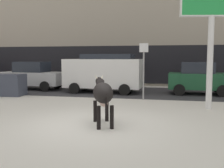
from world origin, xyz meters
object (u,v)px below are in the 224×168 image
object	(u,v)px
car_white_van	(104,72)
dumpster	(9,85)
billboard	(212,2)
car_darkgreen_hatchback	(199,78)
cow_black	(103,93)
street_sign	(144,66)
car_silver_sedan	(32,76)
pedestrian_near_billboard	(70,74)

from	to	relation	value
car_white_van	dumpster	xyz separation A→B (m)	(-4.85, -2.48, -0.64)
billboard	car_darkgreen_hatchback	world-z (taller)	billboard
cow_black	street_sign	distance (m)	5.47
car_darkgreen_hatchback	car_silver_sedan	bearing A→B (deg)	179.27
cow_black	dumpster	size ratio (longest dim) A/B	1.12
billboard	car_white_van	xyz separation A→B (m)	(-5.54, 4.17, -3.07)
car_white_van	pedestrian_near_billboard	bearing A→B (deg)	135.42
cow_black	billboard	size ratio (longest dim) A/B	0.34
billboard	dumpster	distance (m)	11.16
car_darkgreen_hatchback	street_sign	bearing A→B (deg)	-137.33
cow_black	billboard	xyz separation A→B (m)	(3.60, 3.50, 3.32)
cow_black	car_silver_sedan	size ratio (longest dim) A/B	0.45
car_white_van	street_sign	xyz separation A→B (m)	(2.65, -2.30, 0.43)
car_white_van	pedestrian_near_billboard	distance (m)	5.02
car_silver_sedan	car_darkgreen_hatchback	distance (m)	10.63
billboard	pedestrian_near_billboard	distance (m)	12.40
street_sign	car_white_van	bearing A→B (deg)	139.06
billboard	car_white_van	world-z (taller)	billboard
billboard	pedestrian_near_billboard	size ratio (longest dim) A/B	3.21
car_darkgreen_hatchback	pedestrian_near_billboard	size ratio (longest dim) A/B	2.04
car_silver_sedan	pedestrian_near_billboard	size ratio (longest dim) A/B	2.45
street_sign	dumpster	bearing A→B (deg)	-178.62
cow_black	billboard	world-z (taller)	billboard
cow_black	car_silver_sedan	world-z (taller)	car_silver_sedan
car_darkgreen_hatchback	car_white_van	bearing A→B (deg)	-175.94
car_silver_sedan	pedestrian_near_billboard	bearing A→B (deg)	63.49
cow_black	car_darkgreen_hatchback	world-z (taller)	car_darkgreen_hatchback
car_white_van	dumpster	size ratio (longest dim) A/B	2.73
cow_black	billboard	distance (m)	6.02
billboard	car_white_van	bearing A→B (deg)	143.03
pedestrian_near_billboard	dumpster	distance (m)	6.13
car_silver_sedan	car_white_van	distance (m)	5.09
car_darkgreen_hatchback	pedestrian_near_billboard	distance (m)	9.66
dumpster	street_sign	xyz separation A→B (m)	(7.50, 0.18, 1.07)
cow_black	car_silver_sedan	xyz separation A→B (m)	(-7.00, 8.21, -0.09)
billboard	pedestrian_near_billboard	xyz separation A→B (m)	(-9.11, 7.69, -3.43)
billboard	car_silver_sedan	xyz separation A→B (m)	(-10.60, 4.70, -3.41)
cow_black	dumpster	world-z (taller)	cow_black
car_darkgreen_hatchback	dumpster	world-z (taller)	car_darkgreen_hatchback
car_white_van	street_sign	bearing A→B (deg)	-40.94
car_darkgreen_hatchback	pedestrian_near_billboard	world-z (taller)	car_darkgreen_hatchback
car_silver_sedan	dumpster	distance (m)	3.03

